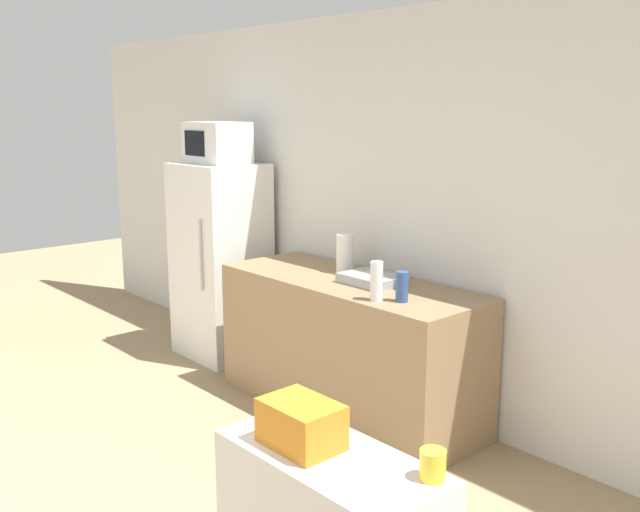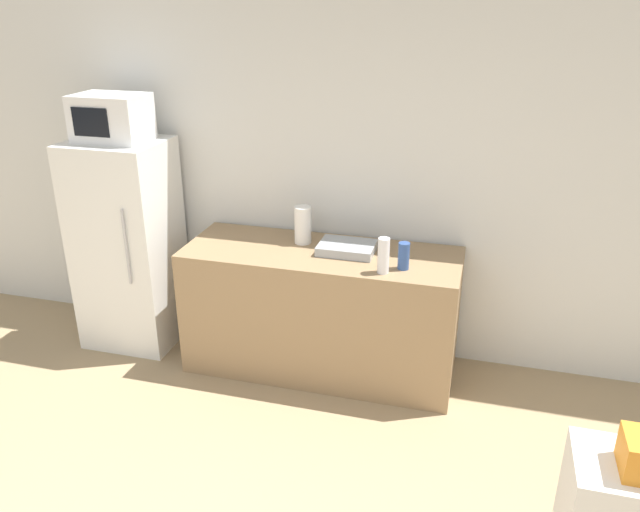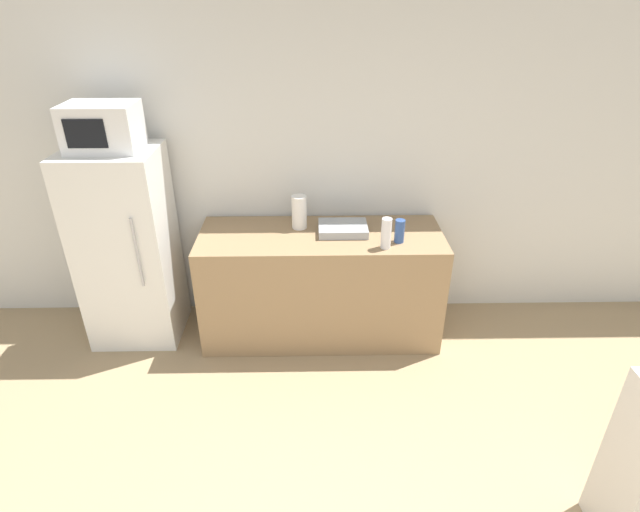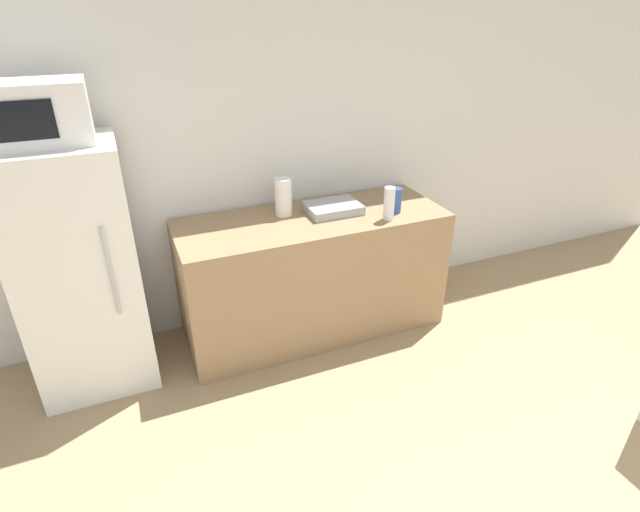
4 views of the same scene
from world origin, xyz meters
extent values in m
cube|color=silver|center=(0.00, 3.08, 1.30)|extent=(8.00, 0.06, 2.60)
cube|color=white|center=(-1.58, 2.71, 0.78)|extent=(0.67, 0.57, 1.56)
cylinder|color=#B7B7BC|center=(-1.39, 2.41, 0.89)|extent=(0.02, 0.02, 0.54)
cube|color=white|center=(-1.58, 2.71, 1.71)|extent=(0.48, 0.34, 0.32)
cube|color=black|center=(-1.63, 2.53, 1.71)|extent=(0.27, 0.01, 0.19)
cube|color=#937551|center=(-0.08, 2.69, 0.45)|extent=(1.87, 0.69, 0.90)
cube|color=#9EA3A8|center=(0.09, 2.72, 0.93)|extent=(0.37, 0.28, 0.06)
cylinder|color=silver|center=(0.38, 2.45, 1.01)|extent=(0.07, 0.07, 0.23)
cylinder|color=#2D4C8C|center=(0.49, 2.55, 0.99)|extent=(0.07, 0.07, 0.18)
cylinder|color=white|center=(-0.25, 2.81, 1.03)|extent=(0.12, 0.12, 0.26)
camera|label=1|loc=(3.09, -0.42, 1.99)|focal=40.00mm
camera|label=2|loc=(0.94, -1.05, 2.50)|focal=35.00mm
camera|label=3|loc=(-0.15, -0.73, 2.56)|focal=28.00mm
camera|label=4|loc=(-1.26, -0.25, 2.24)|focal=28.00mm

